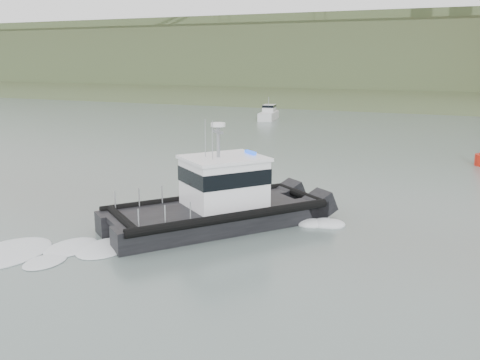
{
  "coord_description": "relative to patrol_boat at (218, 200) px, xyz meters",
  "views": [
    {
      "loc": [
        9.7,
        -13.16,
        8.11
      ],
      "look_at": [
        -0.5,
        9.78,
        2.4
      ],
      "focal_mm": 40.0,
      "sensor_mm": 36.0,
      "label": 1
    }
  ],
  "objects": [
    {
      "name": "ground",
      "position": [
        1.62,
        -9.64,
        -1.33
      ],
      "size": [
        400.0,
        400.0,
        0.0
      ],
      "primitive_type": "plane",
      "color": "slate",
      "rests_on": "ground"
    },
    {
      "name": "patrol_boat",
      "position": [
        0.0,
        0.0,
        0.0
      ],
      "size": [
        9.8,
        11.08,
        5.3
      ],
      "rotation": [
        0.0,
        0.0,
        -0.65
      ],
      "color": "black",
      "rests_on": "ground"
    },
    {
      "name": "headlands",
      "position": [
        1.62,
        115.86,
        5.72
      ],
      "size": [
        500.0,
        105.36,
        27.12
      ],
      "color": "#3E522E",
      "rests_on": "ground"
    },
    {
      "name": "motorboat",
      "position": [
        -14.79,
        45.59,
        -0.55
      ],
      "size": [
        2.87,
        5.94,
        3.13
      ],
      "rotation": [
        0.0,
        0.0,
        0.18
      ],
      "color": "silver",
      "rests_on": "ground"
    }
  ]
}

